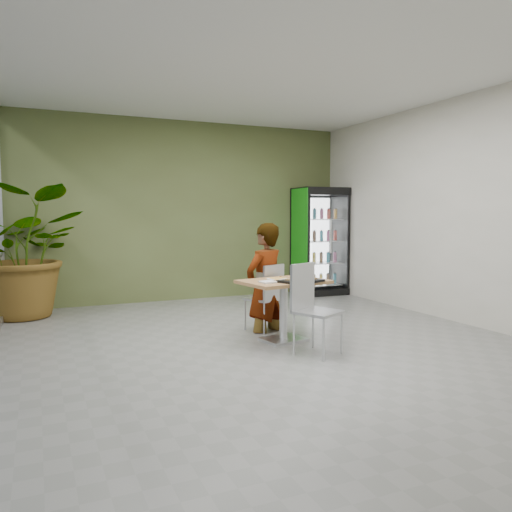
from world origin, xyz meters
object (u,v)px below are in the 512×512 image
object	(u,v)px
seated_woman	(265,289)
beverage_fridge	(320,241)
potted_plant	(27,252)
soda_cup	(296,272)
dining_table	(284,298)
chair_far	(268,292)
cafeteria_tray	(301,281)
chair_near	(310,301)

from	to	relation	value
seated_woman	beverage_fridge	bearing A→B (deg)	-157.34
potted_plant	soda_cup	bearing A→B (deg)	-42.20
dining_table	soda_cup	size ratio (longest dim) A/B	6.19
chair_far	soda_cup	bearing A→B (deg)	83.35
soda_cup	cafeteria_tray	world-z (taller)	soda_cup
soda_cup	dining_table	bearing A→B (deg)	-161.83
chair_far	soda_cup	distance (m)	0.60
potted_plant	chair_near	bearing A→B (deg)	-49.77
dining_table	chair_near	size ratio (longest dim) A/B	1.10
chair_near	dining_table	bearing A→B (deg)	67.15
chair_near	chair_far	bearing A→B (deg)	62.24
chair_near	soda_cup	distance (m)	0.71
potted_plant	dining_table	bearing A→B (deg)	-44.92
chair_far	cafeteria_tray	world-z (taller)	chair_far
dining_table	chair_far	bearing A→B (deg)	83.94
beverage_fridge	cafeteria_tray	bearing A→B (deg)	-121.81
dining_table	potted_plant	bearing A→B (deg)	135.08
chair_far	seated_woman	size ratio (longest dim) A/B	0.51
chair_near	potted_plant	distance (m)	4.50
dining_table	chair_far	size ratio (longest dim) A/B	1.23
potted_plant	cafeteria_tray	bearing A→B (deg)	-46.13
chair_near	soda_cup	bearing A→B (deg)	48.43
cafeteria_tray	beverage_fridge	bearing A→B (deg)	55.68
soda_cup	potted_plant	xyz separation A→B (m)	(-3.06, 2.78, 0.15)
seated_woman	cafeteria_tray	size ratio (longest dim) A/B	3.59
cafeteria_tray	potted_plant	xyz separation A→B (m)	(-2.96, 3.08, 0.22)
soda_cup	potted_plant	distance (m)	4.14
chair_far	chair_near	world-z (taller)	chair_near
dining_table	seated_woman	xyz separation A→B (m)	(0.02, 0.59, 0.03)
soda_cup	chair_near	bearing A→B (deg)	-104.85
dining_table	potted_plant	world-z (taller)	potted_plant
chair_near	seated_woman	world-z (taller)	seated_woman
soda_cup	beverage_fridge	xyz separation A→B (m)	(2.10, 2.92, 0.19)
chair_far	potted_plant	bearing A→B (deg)	-61.81
soda_cup	potted_plant	bearing A→B (deg)	137.80
dining_table	cafeteria_tray	distance (m)	0.34
seated_woman	potted_plant	distance (m)	3.68
dining_table	potted_plant	distance (m)	4.05
chair_near	potted_plant	world-z (taller)	potted_plant
beverage_fridge	potted_plant	bearing A→B (deg)	-175.93
dining_table	potted_plant	xyz separation A→B (m)	(-2.85, 2.85, 0.45)
seated_woman	chair_near	bearing A→B (deg)	67.16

